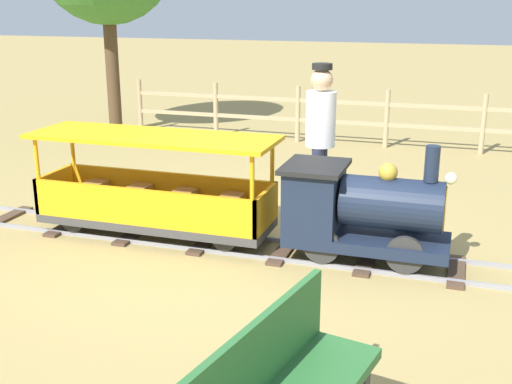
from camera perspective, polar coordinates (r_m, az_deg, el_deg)
ground_plane at (r=6.07m, az=-2.29°, el=-4.77°), size 60.00×60.00×0.00m
track at (r=6.01m, az=-1.02°, el=-4.78°), size 0.69×6.05×0.04m
locomotive at (r=5.62m, az=9.05°, el=-1.47°), size 0.65×1.45×1.04m
passenger_car at (r=6.22m, az=-8.90°, el=-0.30°), size 0.75×2.35×0.97m
conductor_person at (r=6.50m, az=5.71°, el=5.41°), size 0.30×0.30×1.62m
fence_section at (r=10.27m, az=7.55°, el=6.82°), size 0.08×7.13×0.90m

